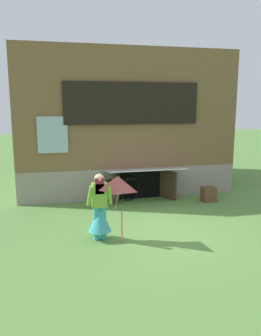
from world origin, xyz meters
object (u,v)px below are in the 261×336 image
at_px(person, 100,213).
at_px(wooden_crate, 209,194).
at_px(bicycle_black, 116,191).
at_px(kite, 118,192).

distance_m(person, wooden_crate, 4.47).
height_order(bicycle_black, wooden_crate, bicycle_black).
xyz_separation_m(bicycle_black, wooden_crate, (2.92, -0.50, -0.14)).
xyz_separation_m(person, wooden_crate, (3.83, 2.28, -0.41)).
distance_m(kite, wooden_crate, 4.54).
bearing_deg(bicycle_black, kite, -117.57).
relative_size(person, kite, 1.02).
distance_m(person, bicycle_black, 2.93).
relative_size(person, wooden_crate, 3.30).
relative_size(person, bicycle_black, 0.94).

